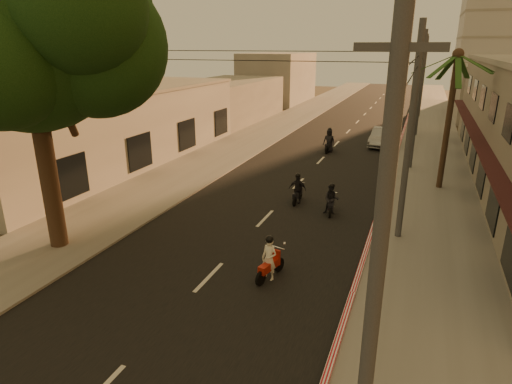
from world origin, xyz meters
TOP-DOWN VIEW (x-y plane):
  - ground at (0.00, 0.00)m, footprint 160.00×160.00m
  - road at (0.00, 20.00)m, footprint 10.00×140.00m
  - sidewalk_right at (7.50, 20.00)m, footprint 5.00×140.00m
  - sidewalk_left at (-7.50, 20.00)m, footprint 5.00×140.00m
  - curb_stripe at (5.10, 15.00)m, footprint 0.20×60.00m
  - left_building at (-13.98, 14.00)m, footprint 8.20×24.20m
  - broadleaf_tree at (-6.61, 2.14)m, footprint 9.60×8.70m
  - palm_tree at (8.00, 16.00)m, footprint 5.00×5.00m
  - utility_poles at (6.20, 20.00)m, footprint 1.20×48.26m
  - filler_right at (14.00, 45.00)m, footprint 8.00×14.00m
  - filler_left_near at (-14.00, 34.00)m, footprint 8.00×14.00m
  - filler_left_far at (-14.00, 52.00)m, footprint 8.00×14.00m
  - scooter_red at (2.09, 2.72)m, footprint 0.86×1.72m
  - scooter_mid_a at (2.86, 9.79)m, footprint 0.90×1.66m
  - scooter_mid_b at (0.85, 10.71)m, footprint 0.94×1.71m
  - scooter_far_a at (-0.00, 22.74)m, footprint 0.94×2.00m
  - parked_car at (3.67, 26.61)m, footprint 2.11×4.75m

SIDE VIEW (x-z plane):
  - ground at x=0.00m, z-range 0.00..0.00m
  - road at x=0.00m, z-range 0.00..0.02m
  - sidewalk_right at x=7.50m, z-range 0.00..0.12m
  - sidewalk_left at x=-7.50m, z-range 0.00..0.12m
  - curb_stripe at x=5.10m, z-range 0.00..0.20m
  - scooter_mid_a at x=2.86m, z-range -0.07..1.55m
  - scooter_mid_b at x=0.85m, z-range -0.09..1.58m
  - parked_car at x=3.67m, z-range 0.00..1.51m
  - scooter_red at x=2.09m, z-range -0.10..1.62m
  - scooter_far_a at x=0.00m, z-range -0.11..1.86m
  - filler_left_near at x=-14.00m, z-range 0.00..4.40m
  - left_building at x=-13.98m, z-range 0.00..5.20m
  - filler_right at x=14.00m, z-range 0.00..6.00m
  - filler_left_far at x=-14.00m, z-range 0.00..7.00m
  - utility_poles at x=6.20m, z-range 2.04..11.04m
  - palm_tree at x=8.00m, z-range 3.05..11.25m
  - broadleaf_tree at x=-6.61m, z-range 2.43..14.53m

